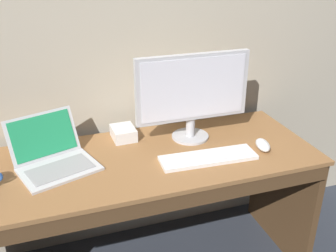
% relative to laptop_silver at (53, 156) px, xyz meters
% --- Properties ---
extents(desk, '(1.60, 0.63, 0.70)m').
position_rel_laptop_silver_xyz_m(desk, '(0.41, -0.07, -0.25)').
color(desk, olive).
rests_on(desk, ground).
extents(laptop_silver, '(0.40, 0.40, 0.20)m').
position_rel_laptop_silver_xyz_m(laptop_silver, '(0.00, 0.00, 0.00)').
color(laptop_silver, silver).
rests_on(laptop_silver, desk).
extents(external_monitor, '(0.56, 0.19, 0.44)m').
position_rel_laptop_silver_xyz_m(external_monitor, '(0.67, 0.05, 0.20)').
color(external_monitor, '#B7B7BC').
rests_on(external_monitor, desk).
extents(wired_keyboard, '(0.45, 0.15, 0.02)m').
position_rel_laptop_silver_xyz_m(wired_keyboard, '(0.67, -0.17, -0.04)').
color(wired_keyboard, white).
rests_on(wired_keyboard, desk).
extents(computer_mouse, '(0.09, 0.13, 0.04)m').
position_rel_laptop_silver_xyz_m(computer_mouse, '(0.96, -0.16, -0.03)').
color(computer_mouse, white).
rests_on(computer_mouse, desk).
extents(external_drive_box, '(0.12, 0.14, 0.06)m').
position_rel_laptop_silver_xyz_m(external_drive_box, '(0.35, 0.16, -0.02)').
color(external_drive_box, silver).
rests_on(external_drive_box, desk).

